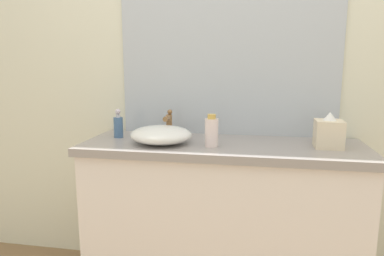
{
  "coord_description": "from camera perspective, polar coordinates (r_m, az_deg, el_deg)",
  "views": [
    {
      "loc": [
        0.21,
        -1.32,
        1.26
      ],
      "look_at": [
        -0.1,
        0.42,
        0.93
      ],
      "focal_mm": 32.48,
      "sensor_mm": 36.0,
      "label": 1
    }
  ],
  "objects": [
    {
      "name": "faucet",
      "position": [
        1.95,
        -3.86,
        0.98
      ],
      "size": [
        0.03,
        0.12,
        0.15
      ],
      "color": "brown",
      "rests_on": "vanity_counter"
    },
    {
      "name": "wall_mirror_panel",
      "position": [
        2.02,
        5.89,
        13.04
      ],
      "size": [
        1.24,
        0.01,
        1.0
      ],
      "primitive_type": "cube",
      "color": "#B2BCC6",
      "rests_on": "vanity_counter"
    },
    {
      "name": "vanity_counter",
      "position": [
        1.95,
        4.79,
        -14.76
      ],
      "size": [
        1.46,
        0.5,
        0.85
      ],
      "color": "white",
      "rests_on": "ground"
    },
    {
      "name": "sink_basin",
      "position": [
        1.8,
        -5.1,
        -1.12
      ],
      "size": [
        0.32,
        0.29,
        0.09
      ],
      "primitive_type": "ellipsoid",
      "color": "white",
      "rests_on": "vanity_counter"
    },
    {
      "name": "lotion_bottle",
      "position": [
        1.73,
        3.23,
        -0.62
      ],
      "size": [
        0.07,
        0.07,
        0.16
      ],
      "color": "silver",
      "rests_on": "vanity_counter"
    },
    {
      "name": "soap_dispenser",
      "position": [
        1.98,
        -12.01,
        0.38
      ],
      "size": [
        0.05,
        0.05,
        0.16
      ],
      "color": "#43668F",
      "rests_on": "vanity_counter"
    },
    {
      "name": "bathroom_wall_rear",
      "position": [
        2.06,
        4.36,
        11.61
      ],
      "size": [
        6.0,
        0.06,
        2.6
      ],
      "primitive_type": "cube",
      "color": "silver",
      "rests_on": "ground"
    },
    {
      "name": "tissue_box",
      "position": [
        1.83,
        21.55,
        -0.68
      ],
      "size": [
        0.13,
        0.13,
        0.18
      ],
      "color": "beige",
      "rests_on": "vanity_counter"
    }
  ]
}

